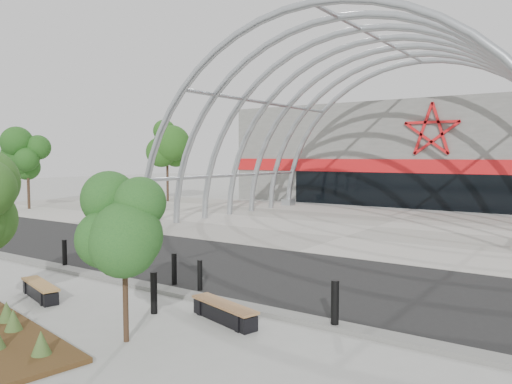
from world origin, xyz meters
TOP-DOWN VIEW (x-y plane):
  - ground at (0.00, 0.00)m, footprint 140.00×140.00m
  - road at (0.00, 3.50)m, footprint 140.00×7.00m
  - forecourt at (0.00, 15.50)m, footprint 60.00×17.00m
  - kerb at (0.00, -0.25)m, footprint 60.00×0.50m
  - arena_building at (0.00, 33.45)m, footprint 34.00×15.24m
  - vault_canopy at (0.00, 15.50)m, footprint 20.80×15.80m
  - street_tree_1 at (1.82, -3.41)m, footprint 1.41×1.41m
  - bench_0 at (-2.58, -2.60)m, footprint 2.04×0.96m
  - bench_1 at (2.72, -1.27)m, footprint 2.12×1.01m
  - bollard_0 at (-5.18, -0.04)m, footprint 0.16×0.16m
  - bollard_1 at (-0.54, 0.47)m, footprint 0.15×0.15m
  - bollard_2 at (0.94, -1.78)m, footprint 0.16×0.16m
  - bollard_3 at (0.51, 0.42)m, footprint 0.14×0.14m
  - bollard_4 at (5.08, -0.30)m, footprint 0.18×0.18m
  - bg_tree_0 at (-20.00, 20.00)m, footprint 3.00×3.00m
  - bg_tree_2 at (-24.00, 10.00)m, footprint 2.55×2.55m

SIDE VIEW (x-z plane):
  - ground at x=0.00m, z-range 0.00..0.00m
  - road at x=0.00m, z-range 0.00..0.02m
  - vault_canopy at x=0.00m, z-range -10.16..10.20m
  - forecourt at x=0.00m, z-range 0.00..0.04m
  - kerb at x=0.00m, z-range 0.00..0.12m
  - bench_0 at x=-2.58m, z-range -0.01..0.41m
  - bench_1 at x=2.72m, z-range -0.01..0.43m
  - bollard_3 at x=0.51m, z-range 0.00..0.89m
  - bollard_1 at x=-0.54m, z-range 0.00..0.96m
  - bollard_0 at x=-5.18m, z-range 0.00..0.99m
  - bollard_2 at x=0.94m, z-range 0.00..1.03m
  - bollard_4 at x=5.08m, z-range 0.00..1.11m
  - street_tree_1 at x=1.82m, z-range 0.73..4.07m
  - bg_tree_2 at x=-24.00m, z-range 1.17..6.55m
  - arena_building at x=0.00m, z-range -0.01..7.99m
  - bg_tree_0 at x=-20.00m, z-range 1.41..7.86m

